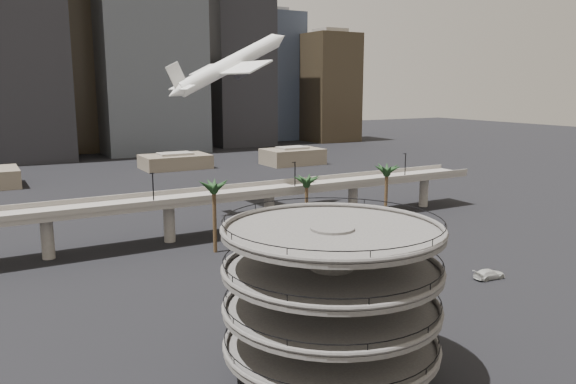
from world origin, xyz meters
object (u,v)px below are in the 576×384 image
overpass (221,199)px  airborne_jet (230,65)px  parking_ramp (331,289)px  car_b (358,260)px  car_a (336,279)px  car_c (489,274)px

overpass → airborne_jet: airborne_jet is taller
parking_ramp → airborne_jet: (23.12, 76.36, 24.76)m
parking_ramp → overpass: size_ratio=0.17×
parking_ramp → overpass: bearing=77.6°
overpass → car_b: size_ratio=27.11×
airborne_jet → car_b: 57.90m
overpass → car_b: bearing=-67.2°
parking_ramp → overpass: parking_ramp is taller
car_a → overpass: bearing=-0.2°
car_a → parking_ramp: bearing=137.7°
parking_ramp → airborne_jet: 83.54m
parking_ramp → car_c: size_ratio=4.18×
car_c → parking_ramp: bearing=114.4°
overpass → car_c: 53.15m
parking_ramp → car_a: parking_ramp is taller
parking_ramp → car_c: (39.03, 13.12, -9.07)m
parking_ramp → airborne_jet: size_ratio=0.69×
car_c → airborne_jet: bearing=20.0°
overpass → car_b: (12.46, -29.59, -6.55)m
car_a → car_c: bearing=-121.3°
parking_ramp → car_c: 42.16m
parking_ramp → car_a: size_ratio=5.15×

